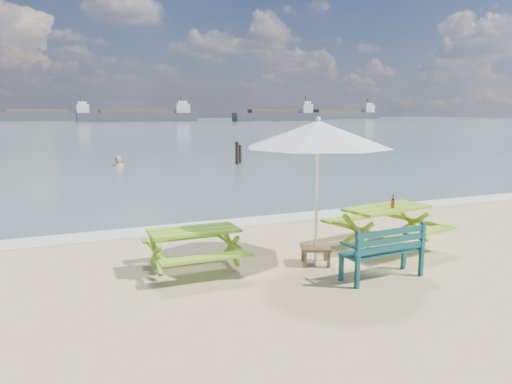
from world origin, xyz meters
name	(u,v)px	position (x,y,z in m)	size (l,w,h in m)	color
sea	(64,126)	(0.00, 85.00, 0.00)	(300.00, 300.00, 0.00)	slate
foam_strip	(248,221)	(0.00, 4.60, 0.01)	(22.00, 0.90, 0.01)	silver
picnic_table_left	(194,251)	(-2.25, 1.56, 0.34)	(1.50, 1.66, 0.71)	#77B51B
picnic_table_right	(386,228)	(1.57, 1.38, 0.39)	(2.00, 2.16, 0.82)	#80AF1A
park_bench	(382,262)	(0.37, -0.04, 0.26)	(1.41, 0.55, 0.85)	#104142
side_table	(315,255)	(-0.22, 1.03, 0.17)	(0.66, 0.66, 0.33)	brown
patio_umbrella	(318,134)	(-0.22, 1.03, 2.26)	(3.31, 3.31, 2.49)	silver
beer_bottle	(393,204)	(1.57, 1.22, 0.91)	(0.07, 0.07, 0.27)	brown
swimmer	(118,175)	(-1.02, 18.11, -0.39)	(0.73, 0.54, 1.82)	tan
mooring_pilings	(238,155)	(4.73, 17.00, 0.42)	(0.57, 0.77, 1.33)	black
cargo_ships	(209,116)	(37.96, 120.82, 1.18)	(110.97, 31.40, 4.40)	#3C4247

